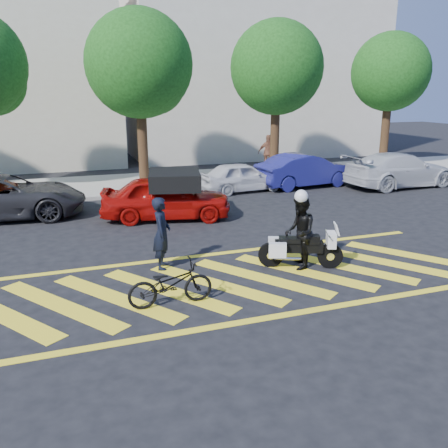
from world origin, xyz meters
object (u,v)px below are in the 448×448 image
object	(u,v)px
police_motorcycle	(299,248)
red_convertible	(166,198)
parked_mid_left	(3,197)
officer_moto	(300,232)
parked_right	(305,170)
bicycle	(170,284)
officer_bike	(162,233)
parked_mid_right	(242,177)
parked_far_right	(400,170)

from	to	relation	value
police_motorcycle	red_convertible	bearing A→B (deg)	132.82
parked_mid_left	officer_moto	bearing A→B (deg)	-131.44
police_motorcycle	red_convertible	xyz separation A→B (m)	(-2.02, 5.54, 0.24)
parked_mid_left	parked_right	distance (m)	12.29
red_convertible	bicycle	bearing A→B (deg)	-179.31
officer_bike	bicycle	size ratio (longest dim) A/B	1.02
officer_bike	police_motorcycle	bearing A→B (deg)	-90.97
parked_mid_left	parked_mid_right	bearing A→B (deg)	-76.31
bicycle	parked_right	size ratio (longest dim) A/B	0.38
parked_mid_left	police_motorcycle	bearing A→B (deg)	-131.33
parked_mid_right	parked_far_right	world-z (taller)	parked_far_right
bicycle	parked_mid_right	distance (m)	11.32
officer_bike	parked_mid_left	world-z (taller)	officer_bike
police_motorcycle	parked_mid_left	bearing A→B (deg)	156.46
red_convertible	parked_mid_right	size ratio (longest dim) A/B	1.16
parked_mid_left	parked_mid_right	world-z (taller)	parked_mid_left
officer_bike	parked_far_right	world-z (taller)	officer_bike
parked_mid_left	parked_mid_right	xyz separation A→B (m)	(9.17, 1.40, -0.11)
officer_bike	red_convertible	xyz separation A→B (m)	(1.12, 4.48, -0.15)
police_motorcycle	parked_mid_left	xyz separation A→B (m)	(-7.15, 7.49, 0.25)
parked_far_right	officer_bike	bearing A→B (deg)	115.02
officer_moto	officer_bike	bearing A→B (deg)	-86.17
police_motorcycle	red_convertible	world-z (taller)	red_convertible
parked_mid_left	red_convertible	bearing A→B (deg)	-105.78
bicycle	officer_moto	xyz separation A→B (m)	(3.42, 1.02, 0.44)
police_motorcycle	parked_far_right	size ratio (longest dim) A/B	0.37
parked_mid_left	parked_far_right	xyz separation A→B (m)	(16.20, -0.00, 0.02)
officer_moto	red_convertible	distance (m)	5.91
parked_mid_right	parked_right	world-z (taller)	parked_right
parked_mid_right	parked_right	xyz separation A→B (m)	(3.05, 0.00, 0.11)
bicycle	police_motorcycle	xyz separation A→B (m)	(3.44, 1.03, 0.04)
bicycle	police_motorcycle	world-z (taller)	same
red_convertible	parked_far_right	xyz separation A→B (m)	(11.07, 1.95, 0.03)
officer_bike	parked_right	bearing A→B (deg)	-28.67
officer_moto	parked_mid_left	size ratio (longest dim) A/B	0.34
officer_bike	red_convertible	size ratio (longest dim) A/B	0.41
police_motorcycle	parked_mid_right	distance (m)	9.11
parked_mid_right	parked_far_right	distance (m)	7.17
police_motorcycle	parked_far_right	world-z (taller)	parked_far_right
officer_moto	red_convertible	bearing A→B (deg)	-137.37
parked_right	parked_mid_right	bearing A→B (deg)	83.76
police_motorcycle	parked_right	xyz separation A→B (m)	(5.06, 8.89, 0.25)
officer_bike	parked_mid_right	xyz separation A→B (m)	(5.16, 7.82, -0.25)
red_convertible	parked_mid_left	bearing A→B (deg)	82.08
bicycle	red_convertible	distance (m)	6.73
police_motorcycle	officer_moto	distance (m)	0.40
officer_bike	red_convertible	world-z (taller)	officer_bike
parked_mid_right	police_motorcycle	bearing A→B (deg)	161.28
parked_mid_right	parked_right	bearing A→B (deg)	-95.92
red_convertible	parked_mid_right	world-z (taller)	red_convertible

